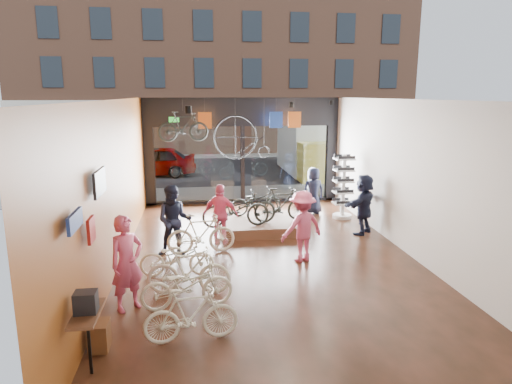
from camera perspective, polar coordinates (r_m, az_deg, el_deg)
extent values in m
cube|color=black|center=(11.22, 1.61, -8.41)|extent=(7.00, 12.00, 0.04)
cube|color=black|center=(10.51, 1.74, 11.60)|extent=(7.00, 12.00, 0.04)
cube|color=brown|center=(10.71, -17.24, 0.73)|extent=(0.04, 12.00, 3.80)
cube|color=beige|center=(11.79, 18.82, 1.63)|extent=(0.04, 12.00, 3.80)
cube|color=beige|center=(5.09, 12.96, -11.56)|extent=(7.00, 0.04, 3.80)
cube|color=#198C26|center=(16.28, -10.21, 8.90)|extent=(0.35, 0.06, 0.18)
cube|color=black|center=(25.73, -3.78, 3.34)|extent=(30.00, 18.00, 0.02)
cube|color=slate|center=(18.07, -2.06, -0.19)|extent=(30.00, 2.40, 0.12)
cube|color=slate|center=(29.67, -4.33, 4.64)|extent=(30.00, 2.00, 0.12)
cube|color=brown|center=(32.06, -4.81, 17.63)|extent=(26.00, 5.00, 14.00)
imported|color=gray|center=(22.69, -12.92, 3.75)|extent=(4.26, 1.71, 1.45)
imported|color=beige|center=(7.63, -8.11, -14.94)|extent=(1.57, 0.60, 0.92)
imported|color=beige|center=(8.72, -8.64, -11.46)|extent=(1.76, 0.79, 0.90)
imported|color=beige|center=(9.25, -8.42, -9.68)|extent=(1.70, 0.65, 1.00)
imported|color=beige|center=(10.20, -9.87, -8.08)|extent=(1.64, 0.64, 0.85)
imported|color=beige|center=(11.48, -6.88, -5.21)|extent=(1.75, 0.69, 1.02)
cube|color=#472919|center=(13.36, 0.62, -4.24)|extent=(2.40, 1.80, 0.30)
imported|color=black|center=(12.63, -2.54, -2.18)|extent=(1.94, 0.83, 0.99)
imported|color=black|center=(13.15, 3.21, -1.60)|extent=(1.72, 0.73, 1.00)
imported|color=black|center=(13.85, 0.00, -1.22)|extent=(1.65, 0.76, 0.83)
imported|color=#CC4C72|center=(8.74, -15.83, -8.56)|extent=(0.78, 0.74, 1.80)
imported|color=#161C33|center=(11.34, -10.18, -3.55)|extent=(0.90, 0.72, 1.78)
imported|color=#CC4C72|center=(12.08, -4.43, -2.81)|extent=(1.02, 0.68, 1.62)
imported|color=#CC4C72|center=(10.86, 5.80, -4.30)|extent=(1.26, 1.00, 1.71)
imported|color=#161C33|center=(15.23, 7.16, 0.17)|extent=(0.85, 0.64, 1.57)
imported|color=#161C33|center=(13.30, 13.31, -1.48)|extent=(1.48, 1.50, 1.72)
imported|color=black|center=(14.60, -9.10, 8.10)|extent=(1.62, 0.64, 0.95)
cube|color=#CC5919|center=(15.59, -6.41, 8.88)|extent=(0.45, 0.03, 0.55)
cube|color=#1E3F99|center=(15.84, 2.53, 8.99)|extent=(0.45, 0.03, 0.55)
cube|color=#CC5919|center=(15.97, 4.84, 8.99)|extent=(0.45, 0.03, 0.55)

